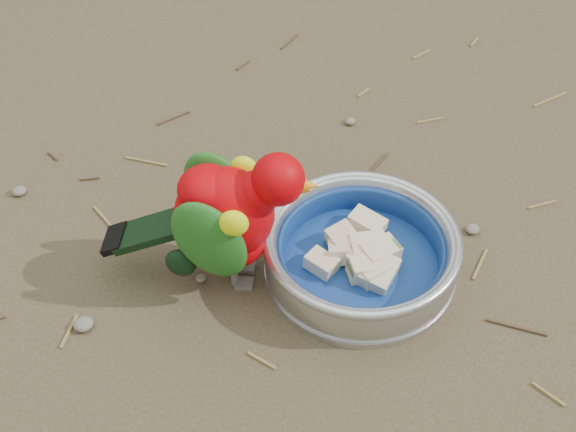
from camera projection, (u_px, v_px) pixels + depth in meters
ground at (329, 243)px, 0.98m from camera, size 60.00×60.00×0.00m
food_bowl at (360, 268)px, 0.95m from camera, size 0.23×0.23×0.02m
bowl_wall at (361, 250)px, 0.93m from camera, size 0.23×0.23×0.04m
fruit_wedges at (361, 254)px, 0.93m from camera, size 0.14×0.14×0.03m
lory_parrot at (229, 223)px, 0.88m from camera, size 0.24×0.21×0.18m
ground_debris at (345, 227)px, 1.00m from camera, size 0.90×0.80×0.01m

